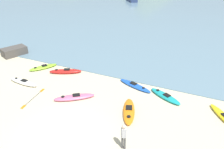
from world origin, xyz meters
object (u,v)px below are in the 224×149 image
Objects in this scene: kayak_on_sand_5 at (23,82)px; kayak_on_sand_6 at (43,67)px; kayak_on_sand_4 at (129,111)px; person_near_foreground at (124,135)px; kayak_on_sand_0 at (74,97)px; kayak_on_sand_2 at (165,96)px; kayak_on_sand_7 at (135,85)px; kayak_on_sand_1 at (65,71)px; loose_paddle at (33,98)px; shoreline_rock at (14,51)px.

kayak_on_sand_6 is at bearing 99.37° from kayak_on_sand_5.
person_near_foreground is at bearing -74.61° from kayak_on_sand_4.
kayak_on_sand_0 is 5.14m from kayak_on_sand_5.
kayak_on_sand_0 is 6.76m from kayak_on_sand_2.
kayak_on_sand_4 is at bearing -77.09° from kayak_on_sand_7.
kayak_on_sand_1 reaches higher than loose_paddle.
person_near_foreground is (-0.96, -5.94, 0.78)m from kayak_on_sand_2.
kayak_on_sand_0 is 0.90× the size of kayak_on_sand_7.
shoreline_rock is (-15.01, 4.46, 0.28)m from kayak_on_sand_4.
kayak_on_sand_6 is at bearing -178.06° from kayak_on_sand_1.
shoreline_rock reaches higher than kayak_on_sand_2.
kayak_on_sand_5 is at bearing 149.43° from loose_paddle.
loose_paddle is at bearing -30.57° from kayak_on_sand_5.
kayak_on_sand_5 is 2.66m from loose_paddle.
shoreline_rock is (-7.90, 5.78, 0.42)m from loose_paddle.
shoreline_rock reaches higher than kayak_on_sand_4.
kayak_on_sand_1 is 1.06× the size of kayak_on_sand_2.
kayak_on_sand_5 is 9.26m from kayak_on_sand_7.
kayak_on_sand_5 is at bearing -165.80° from kayak_on_sand_2.
kayak_on_sand_1 is 6.60m from kayak_on_sand_7.
kayak_on_sand_1 is 3.72m from kayak_on_sand_5.
kayak_on_sand_5 is 3.08m from kayak_on_sand_6.
kayak_on_sand_0 is at bearing -23.06° from shoreline_rock.
shoreline_rock reaches higher than kayak_on_sand_5.
person_near_foreground reaches higher than kayak_on_sand_7.
loose_paddle is at bearing -57.59° from kayak_on_sand_6.
kayak_on_sand_0 is 0.97× the size of kayak_on_sand_1.
person_near_foreground is (0.85, -3.08, 0.78)m from kayak_on_sand_4.
kayak_on_sand_4 is 15.66m from shoreline_rock.
person_near_foreground is (1.64, -6.52, 0.80)m from kayak_on_sand_7.
kayak_on_sand_5 reaches higher than kayak_on_sand_0.
loose_paddle is 1.13× the size of shoreline_rock.
kayak_on_sand_2 is 11.71m from kayak_on_sand_6.
kayak_on_sand_0 is at bearing -46.24° from kayak_on_sand_1.
shoreline_rock reaches higher than kayak_on_sand_0.
kayak_on_sand_2 is 1.05× the size of kayak_on_sand_6.
kayak_on_sand_4 is 1.14× the size of kayak_on_sand_6.
kayak_on_sand_0 reaches higher than kayak_on_sand_7.
kayak_on_sand_2 is 2.66m from kayak_on_sand_7.
kayak_on_sand_5 is at bearing 179.86° from kayak_on_sand_4.
kayak_on_sand_4 is 10.36m from kayak_on_sand_6.
kayak_on_sand_1 is at bearing 133.76° from kayak_on_sand_0.
kayak_on_sand_0 is 3.10m from loose_paddle.
kayak_on_sand_7 is at bearing 104.09° from person_near_foreground.
person_near_foreground is (10.24, -3.10, 0.76)m from kayak_on_sand_5.
shoreline_rock is (-15.86, 7.54, -0.50)m from person_near_foreground.
kayak_on_sand_1 is 1.11× the size of kayak_on_sand_6.
kayak_on_sand_1 reaches higher than kayak_on_sand_7.
shoreline_rock is at bearing 141.69° from kayak_on_sand_5.
kayak_on_sand_1 is at bearing -177.47° from kayak_on_sand_7.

